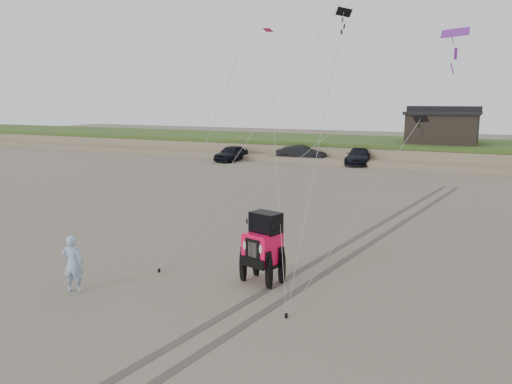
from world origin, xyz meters
TOP-DOWN VIEW (x-y plane):
  - ground at (0.00, 0.00)m, footprint 160.00×160.00m
  - dune_ridge at (0.00, 37.50)m, footprint 160.00×14.25m
  - cabin at (2.00, 37.00)m, footprint 6.40×5.40m
  - truck_a at (-15.67, 29.01)m, footprint 1.76×4.32m
  - truck_b at (-9.58, 31.29)m, footprint 4.71×1.91m
  - truck_c at (-4.29, 31.66)m, footprint 2.65×5.24m
  - jeep at (0.23, 1.72)m, footprint 3.18×5.13m
  - man at (-4.51, -1.40)m, footprint 0.74×0.61m
  - stake_main at (-3.25, 1.07)m, footprint 0.08×0.08m
  - stake_aux at (1.90, -0.37)m, footprint 0.08×0.08m
  - tire_tracks at (2.00, 8.00)m, footprint 5.22×29.74m

SIDE VIEW (x-z plane):
  - ground at x=0.00m, z-range 0.00..0.00m
  - tire_tracks at x=2.00m, z-range 0.00..0.01m
  - stake_main at x=-3.25m, z-range 0.00..0.12m
  - stake_aux at x=1.90m, z-range 0.00..0.12m
  - truck_c at x=-4.29m, z-range 0.00..1.46m
  - truck_a at x=-15.67m, z-range 0.00..1.47m
  - truck_b at x=-9.58m, z-range 0.00..1.52m
  - dune_ridge at x=0.00m, z-range -0.04..1.68m
  - man at x=-4.51m, z-range 0.00..1.73m
  - jeep at x=0.23m, z-range 0.00..1.78m
  - cabin at x=2.00m, z-range 1.56..4.91m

